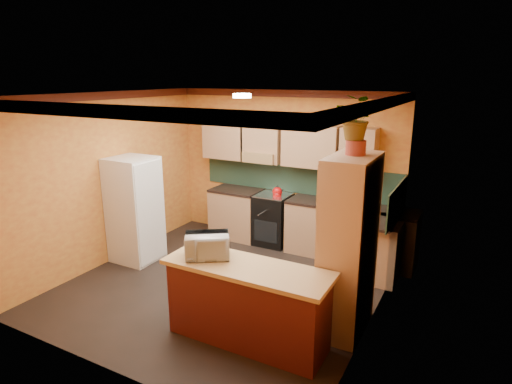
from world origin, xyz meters
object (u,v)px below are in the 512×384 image
(breakfast_bar, at_px, (247,306))
(microwave, at_px, (207,246))
(base_cabinets_back, at_px, (306,226))
(fridge, at_px, (135,210))
(stove, at_px, (273,219))
(pantry, at_px, (348,246))

(breakfast_bar, distance_m, microwave, 0.81)
(base_cabinets_back, height_order, fridge, fridge)
(fridge, relative_size, microwave, 3.45)
(stove, distance_m, microwave, 2.90)
(fridge, height_order, microwave, fridge)
(base_cabinets_back, height_order, breakfast_bar, same)
(microwave, bearing_deg, breakfast_bar, -34.16)
(base_cabinets_back, bearing_deg, breakfast_bar, -81.72)
(fridge, xyz_separation_m, pantry, (3.60, -0.34, 0.20))
(stove, xyz_separation_m, pantry, (1.92, -2.00, 0.59))
(stove, height_order, breakfast_bar, stove)
(pantry, height_order, breakfast_bar, pantry)
(breakfast_bar, relative_size, microwave, 3.65)
(microwave, bearing_deg, fridge, 118.49)
(pantry, relative_size, microwave, 4.26)
(stove, height_order, fridge, fridge)
(base_cabinets_back, distance_m, pantry, 2.46)
(base_cabinets_back, bearing_deg, stove, -180.00)
(base_cabinets_back, height_order, pantry, pantry)
(breakfast_bar, bearing_deg, base_cabinets_back, 98.28)
(stove, height_order, microwave, microwave)
(stove, relative_size, fridge, 0.54)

